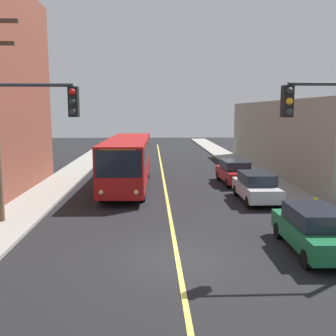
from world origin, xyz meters
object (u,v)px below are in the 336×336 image
parked_car_red (235,172)px  parked_car_silver (256,187)px  city_bus (128,160)px  traffic_signal_left_corner (16,132)px  parked_car_green (314,229)px  fire_hydrant (315,205)px

parked_car_red → parked_car_silver: bearing=-89.0°
city_bus → parked_car_red: size_ratio=2.74×
parked_car_red → traffic_signal_left_corner: (-10.25, -12.93, 3.46)m
parked_car_green → parked_car_red: same height
parked_car_silver → traffic_signal_left_corner: (-10.35, -7.65, 3.46)m
parked_car_silver → parked_car_red: (-0.09, 5.28, 0.00)m
parked_car_red → traffic_signal_left_corner: size_ratio=0.74×
parked_car_green → fire_hydrant: (1.95, 4.43, -0.26)m
city_bus → parked_car_green: (7.32, -12.31, -0.98)m
traffic_signal_left_corner → city_bus: bearing=76.2°
fire_hydrant → city_bus: bearing=139.6°
parked_car_silver → fire_hydrant: (1.91, -3.36, -0.26)m
parked_car_silver → fire_hydrant: size_ratio=5.24×
traffic_signal_left_corner → fire_hydrant: 13.51m
city_bus → parked_car_red: bearing=6.0°
parked_car_green → parked_car_silver: 7.79m
parked_car_green → traffic_signal_left_corner: (-10.31, 0.14, 3.46)m
city_bus → parked_car_red: city_bus is taller
parked_car_green → fire_hydrant: bearing=66.3°
city_bus → parked_car_red: 7.37m
city_bus → fire_hydrant: size_ratio=14.53×
city_bus → parked_car_silver: size_ratio=2.77×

